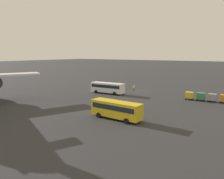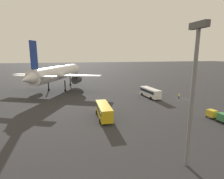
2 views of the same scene
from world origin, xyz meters
name	(u,v)px [view 2 (image 2 of 2)]	position (x,y,z in m)	size (l,w,h in m)	color
ground_plane	(183,100)	(0.00, 0.00, 0.00)	(600.00, 600.00, 0.00)	#2D2D30
airplane	(57,73)	(26.25, 42.05, 7.34)	(43.19, 36.40, 19.49)	silver
shuttle_bus_near	(150,92)	(5.70, 9.54, 1.95)	(10.69, 3.76, 3.26)	white
shuttle_bus_far	(104,110)	(-10.76, 29.71, 1.97)	(10.10, 3.34, 3.30)	gold
worker_person	(179,96)	(1.58, 0.55, 0.87)	(0.38, 0.38, 1.74)	#1E1E2D
cargo_cart_green	(223,117)	(-19.96, 4.18, 1.19)	(2.12, 1.83, 2.06)	#38383D
cargo_cart_yellow	(212,114)	(-17.24, 4.63, 1.19)	(2.12, 1.83, 2.06)	#38383D
light_pole	(194,84)	(-31.57, 22.25, 11.48)	(2.80, 0.70, 18.90)	slate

